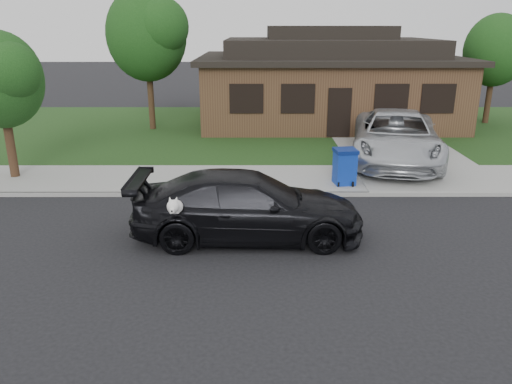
{
  "coord_description": "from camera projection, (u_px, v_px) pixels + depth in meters",
  "views": [
    {
      "loc": [
        0.38,
        -10.48,
        4.83
      ],
      "look_at": [
        0.39,
        0.62,
        1.1
      ],
      "focal_mm": 35.0,
      "sensor_mm": 36.0,
      "label": 1
    }
  ],
  "objects": [
    {
      "name": "recycling_bin",
      "position": [
        345.0,
        166.0,
        15.39
      ],
      "size": [
        0.75,
        0.76,
        1.11
      ],
      "rotation": [
        0.0,
        0.0,
        0.13
      ],
      "color": "#0E2F9C",
      "rests_on": "sidewalk"
    },
    {
      "name": "sedan",
      "position": [
        247.0,
        206.0,
        11.71
      ],
      "size": [
        5.42,
        2.53,
        1.57
      ],
      "rotation": [
        0.0,
        0.0,
        1.57
      ],
      "color": "black",
      "rests_on": "ground"
    },
    {
      "name": "driveway",
      "position": [
        389.0,
        144.0,
        20.94
      ],
      "size": [
        4.5,
        13.0,
        0.14
      ],
      "primitive_type": "cube",
      "color": "gray",
      "rests_on": "ground"
    },
    {
      "name": "tree_0",
      "position": [
        150.0,
        33.0,
        22.24
      ],
      "size": [
        3.78,
        3.6,
        6.34
      ],
      "color": "#332114",
      "rests_on": "ground"
    },
    {
      "name": "minivan",
      "position": [
        396.0,
        137.0,
        17.77
      ],
      "size": [
        4.23,
        6.88,
        1.78
      ],
      "primitive_type": "imported",
      "rotation": [
        0.0,
        0.0,
        -0.21
      ],
      "color": "silver",
      "rests_on": "driveway"
    },
    {
      "name": "lawn",
      "position": [
        247.0,
        130.0,
        23.77
      ],
      "size": [
        60.0,
        13.0,
        0.13
      ],
      "primitive_type": "cube",
      "color": "#193814",
      "rests_on": "ground"
    },
    {
      "name": "tree_1",
      "position": [
        500.0,
        49.0,
        23.95
      ],
      "size": [
        3.15,
        3.0,
        5.25
      ],
      "color": "#332114",
      "rests_on": "ground"
    },
    {
      "name": "tree_2",
      "position": [
        2.0,
        78.0,
        15.26
      ],
      "size": [
        2.73,
        2.6,
        4.59
      ],
      "color": "#332114",
      "rests_on": "ground"
    },
    {
      "name": "ground",
      "position": [
        239.0,
        246.0,
        11.47
      ],
      "size": [
        120.0,
        120.0,
        0.0
      ],
      "primitive_type": "plane",
      "color": "black",
      "rests_on": "ground"
    },
    {
      "name": "curb",
      "position": [
        243.0,
        194.0,
        14.77
      ],
      "size": [
        60.0,
        0.12,
        0.12
      ],
      "primitive_type": "cube",
      "color": "gray",
      "rests_on": "ground"
    },
    {
      "name": "house",
      "position": [
        327.0,
        81.0,
        25.01
      ],
      "size": [
        12.6,
        8.6,
        4.65
      ],
      "color": "#422B1C",
      "rests_on": "ground"
    },
    {
      "name": "sidewalk",
      "position": [
        244.0,
        179.0,
        16.19
      ],
      "size": [
        60.0,
        3.0,
        0.12
      ],
      "primitive_type": "cube",
      "color": "gray",
      "rests_on": "ground"
    }
  ]
}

